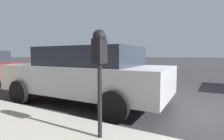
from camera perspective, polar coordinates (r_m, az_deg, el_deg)
ground_plane at (r=4.94m, az=21.23°, el=-10.75°), size 220.00×220.00×0.00m
parking_meter at (r=2.43m, az=-4.08°, el=4.65°), size 0.21×0.19×1.53m
car_silver at (r=4.84m, az=-8.46°, el=-1.09°), size 2.21×4.57×1.52m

